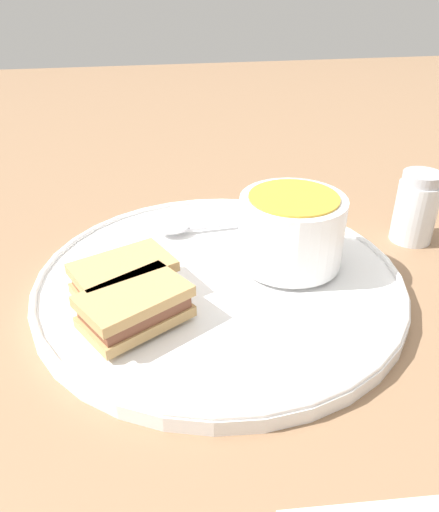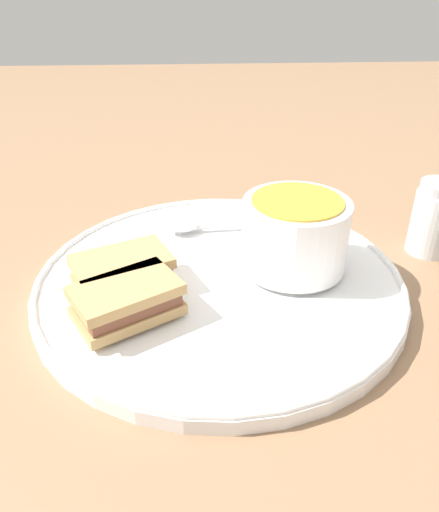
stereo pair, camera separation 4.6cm
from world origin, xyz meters
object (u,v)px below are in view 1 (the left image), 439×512
at_px(soup_bowl, 291,229).
at_px(sandwich_half_far, 135,306).
at_px(salt_shaker, 416,208).
at_px(sandwich_half_near, 124,277).
at_px(spoon, 181,228).

distance_m(soup_bowl, sandwich_half_far, 0.17).
bearing_deg(salt_shaker, sandwich_half_far, -158.80).
relative_size(soup_bowl, sandwich_half_near, 1.01).
bearing_deg(spoon, sandwich_half_near, 56.25).
bearing_deg(soup_bowl, spoon, 140.94).
distance_m(spoon, sandwich_half_near, 0.12).
distance_m(soup_bowl, spoon, 0.13).
height_order(spoon, sandwich_half_far, sandwich_half_far).
xyz_separation_m(soup_bowl, salt_shaker, (0.16, 0.05, -0.01)).
bearing_deg(sandwich_half_near, soup_bowl, 9.21).
height_order(sandwich_half_far, salt_shaker, salt_shaker).
bearing_deg(soup_bowl, sandwich_half_near, -170.79).
bearing_deg(salt_shaker, sandwich_half_near, -166.74).
xyz_separation_m(spoon, sandwich_half_near, (-0.06, -0.11, 0.01)).
relative_size(spoon, salt_shaker, 1.36).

